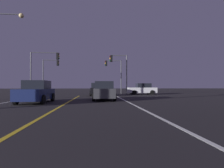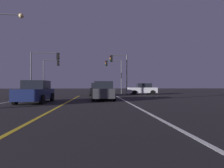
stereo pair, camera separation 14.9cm
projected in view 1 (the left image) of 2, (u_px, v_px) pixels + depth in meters
name	position (u px, v px, depth m)	size (l,w,h in m)	color
lane_edge_right	(148.00, 112.00, 8.65)	(0.16, 30.70, 0.01)	silver
lane_center_divider	(48.00, 113.00, 8.23)	(0.16, 30.70, 0.01)	gold
car_ahead_far	(97.00, 89.00, 24.02)	(2.02, 4.30, 1.70)	black
car_lead_same_lane	(104.00, 91.00, 16.22)	(2.02, 4.30, 1.70)	black
car_crossing_side	(142.00, 89.00, 27.17)	(4.30, 2.02, 1.70)	black
car_oncoming	(36.00, 92.00, 13.56)	(2.02, 4.30, 1.70)	black
traffic_light_near_right	(119.00, 66.00, 24.54)	(2.46, 0.36, 5.57)	#4C4C51
traffic_light_near_left	(44.00, 63.00, 23.66)	(3.80, 0.36, 5.79)	#4C4C51
traffic_light_far_right	(114.00, 69.00, 30.00)	(2.85, 0.36, 5.63)	#4C4C51
traffic_light_far_left	(51.00, 69.00, 29.08)	(2.65, 0.36, 5.59)	#4C4C51
street_lamp_left_mid	(3.00, 44.00, 16.19)	(2.45, 0.44, 8.02)	#4C4C51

